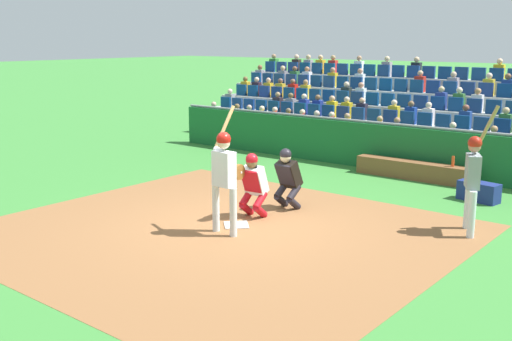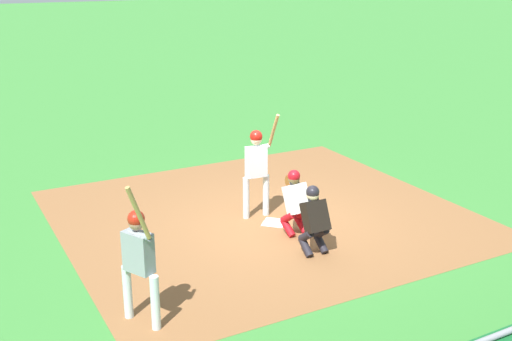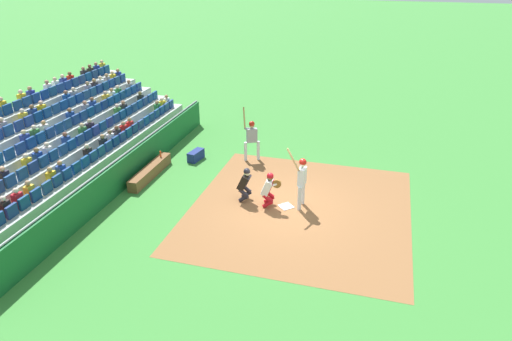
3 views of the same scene
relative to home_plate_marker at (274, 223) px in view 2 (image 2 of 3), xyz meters
The scene contains 7 objects.
ground_plane 0.02m from the home_plate_marker, ahead, with size 160.00×160.00×0.00m, color #398135.
infield_dirt_patch 0.50m from the home_plate_marker, 90.00° to the left, with size 8.00×7.41×0.01m, color brown.
home_plate_marker is the anchor object (origin of this frame).
batter_at_plate 1.24m from the home_plate_marker, 105.66° to the left, with size 0.59×0.66×2.25m.
catcher_crouching 0.93m from the home_plate_marker, 80.74° to the right, with size 0.49×0.74×1.30m.
home_plate_umpire 1.67m from the home_plate_marker, 92.96° to the right, with size 0.47×0.47×1.29m.
on_deck_batter 4.35m from the home_plate_marker, 147.37° to the right, with size 0.47×0.79×2.28m.
Camera 2 is at (-5.94, -10.04, 4.97)m, focal length 44.04 mm.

